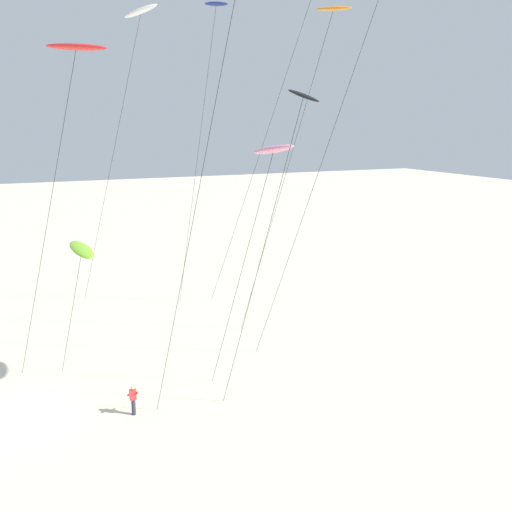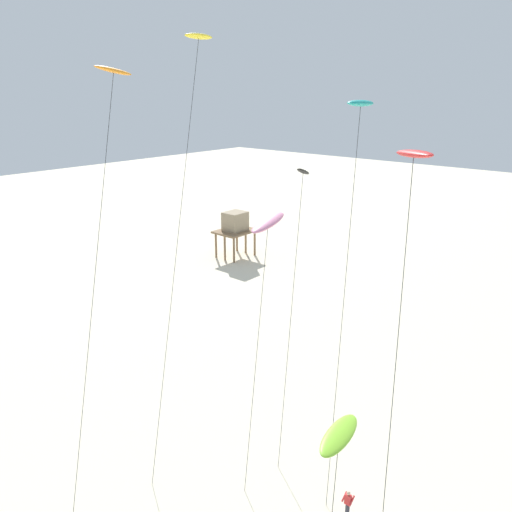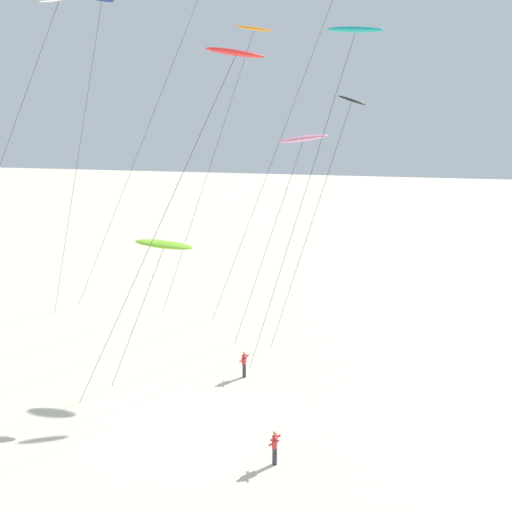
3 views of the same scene
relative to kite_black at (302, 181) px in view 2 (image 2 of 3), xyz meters
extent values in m
ellipsoid|color=black|center=(0.15, 0.07, 0.51)|extent=(1.92, 1.03, 0.73)
cylinder|color=#262626|center=(-2.22, -1.02, -7.74)|extent=(4.76, 2.20, 16.37)
ellipsoid|color=pink|center=(-2.95, 0.13, -1.92)|extent=(3.35, 1.45, 0.81)
cylinder|color=#262626|center=(-5.08, -0.86, -8.99)|extent=(4.30, 1.99, 13.87)
ellipsoid|color=teal|center=(0.47, -3.19, 4.31)|extent=(3.30, 1.32, 0.42)
cylinder|color=#262626|center=(-2.33, -4.48, -5.87)|extent=(5.65, 2.61, 20.11)
ellipsoid|color=#8CD833|center=(-9.35, -8.66, -7.52)|extent=(3.43, 1.54, 0.83)
ellipsoid|color=yellow|center=(-1.91, 6.22, 7.90)|extent=(2.28, 0.82, 0.41)
cylinder|color=#262626|center=(-6.06, 4.32, -4.06)|extent=(8.32, 3.84, 23.73)
ellipsoid|color=red|center=(-5.06, -8.69, 2.66)|extent=(2.97, 2.88, 0.57)
cylinder|color=#262626|center=(-9.11, -10.55, -6.69)|extent=(8.14, 3.75, 18.48)
ellipsoid|color=orange|center=(-7.80, 6.30, 5.89)|extent=(2.84, 1.41, 0.66)
cylinder|color=#262626|center=(-11.24, 4.72, -5.06)|extent=(6.90, 3.19, 21.73)
cylinder|color=#33333D|center=(-5.15, -7.03, -15.48)|extent=(0.22, 0.22, 0.88)
cube|color=red|center=(-5.15, -7.03, -14.75)|extent=(0.21, 0.34, 0.58)
sphere|color=beige|center=(-5.15, -7.03, -14.35)|extent=(0.20, 0.20, 0.20)
cylinder|color=red|center=(-5.14, -7.25, -14.70)|extent=(0.50, 0.10, 0.39)
cylinder|color=red|center=(-5.15, -6.81, -14.70)|extent=(0.50, 0.10, 0.39)
cylinder|color=#846647|center=(20.51, 24.76, -14.25)|extent=(0.28, 0.28, 3.35)
cylinder|color=#846647|center=(24.54, 24.76, -14.25)|extent=(0.28, 0.28, 3.35)
cylinder|color=#846647|center=(20.51, 27.95, -14.25)|extent=(0.28, 0.28, 3.35)
cylinder|color=#846647|center=(24.54, 27.95, -14.25)|extent=(0.28, 0.28, 3.35)
cylinder|color=#846647|center=(20.51, 26.35, -14.25)|extent=(0.28, 0.28, 3.35)
cylinder|color=#846647|center=(24.54, 26.35, -14.25)|extent=(0.28, 0.28, 3.35)
cube|color=#846647|center=(22.53, 26.35, -12.46)|extent=(5.04, 3.99, 0.24)
cube|color=#9E896B|center=(22.53, 26.35, -11.12)|extent=(2.77, 2.39, 2.42)
camera|label=1|loc=(21.95, -11.85, -0.71)|focal=38.49mm
camera|label=2|loc=(-23.55, -16.64, 4.93)|focal=35.19mm
camera|label=3|loc=(3.29, -38.65, -0.43)|focal=40.90mm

